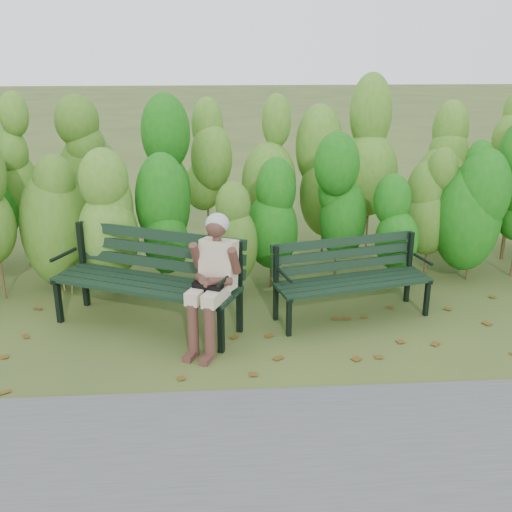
{
  "coord_description": "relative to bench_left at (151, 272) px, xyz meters",
  "views": [
    {
      "loc": [
        -0.39,
        -5.33,
        2.76
      ],
      "look_at": [
        0.0,
        0.35,
        0.75
      ],
      "focal_mm": 42.0,
      "sensor_mm": 36.0,
      "label": 1
    }
  ],
  "objects": [
    {
      "name": "footpath",
      "position": [
        1.07,
        -2.64,
        -0.57
      ],
      "size": [
        60.0,
        2.5,
        0.01
      ],
      "primitive_type": "cube",
      "color": "#474749",
      "rests_on": "ground"
    },
    {
      "name": "ground",
      "position": [
        1.07,
        -0.44,
        -0.57
      ],
      "size": [
        80.0,
        80.0,
        0.0
      ],
      "primitive_type": "plane",
      "color": "#354520"
    },
    {
      "name": "seated_woman",
      "position": [
        0.64,
        -0.5,
        0.17
      ],
      "size": [
        0.59,
        0.76,
        1.29
      ],
      "color": "#C1B495",
      "rests_on": "ground"
    },
    {
      "name": "leaf_litter",
      "position": [
        1.43,
        -0.58,
        -0.57
      ],
      "size": [
        5.58,
        2.22,
        0.01
      ],
      "color": "#593B13",
      "rests_on": "ground"
    },
    {
      "name": "bench_left",
      "position": [
        0.0,
        0.0,
        0.0
      ],
      "size": [
        2.02,
        1.38,
        0.97
      ],
      "color": "black",
      "rests_on": "ground"
    },
    {
      "name": "hedge_band",
      "position": [
        1.07,
        1.42,
        0.69
      ],
      "size": [
        11.04,
        1.67,
        2.42
      ],
      "color": "#47381E",
      "rests_on": "ground"
    },
    {
      "name": "bench_right",
      "position": [
        2.08,
        0.07,
        -0.08
      ],
      "size": [
        1.73,
        0.91,
        0.83
      ],
      "color": "black",
      "rests_on": "ground"
    }
  ]
}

